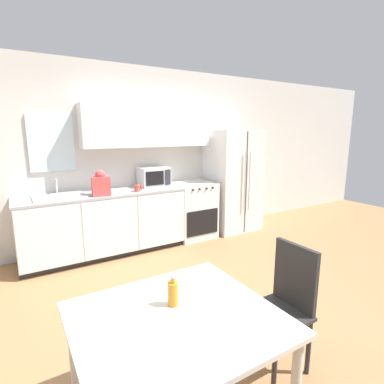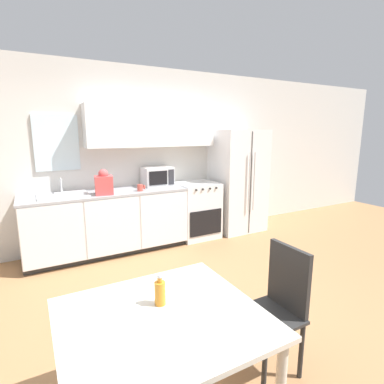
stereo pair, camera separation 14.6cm
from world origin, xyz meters
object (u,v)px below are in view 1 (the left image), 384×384
(microwave, at_px, (154,177))
(drink_bottle, at_px, (173,293))
(oven_range, at_px, (192,210))
(coffee_mug, at_px, (138,188))
(dining_table, at_px, (177,332))
(refrigerator, at_px, (233,180))
(dining_chair_side, at_px, (286,298))

(microwave, bearing_deg, drink_bottle, -111.94)
(oven_range, xyz_separation_m, drink_bottle, (-1.76, -2.70, 0.35))
(coffee_mug, xyz_separation_m, dining_table, (-0.80, -2.65, -0.31))
(refrigerator, relative_size, dining_table, 1.62)
(oven_range, relative_size, refrigerator, 0.52)
(coffee_mug, height_order, dining_chair_side, coffee_mug)
(coffee_mug, bearing_deg, dining_chair_side, -87.20)
(oven_range, height_order, drink_bottle, drink_bottle)
(coffee_mug, height_order, dining_table, coffee_mug)
(drink_bottle, bearing_deg, coffee_mug, 73.35)
(oven_range, relative_size, drink_bottle, 4.77)
(refrigerator, xyz_separation_m, drink_bottle, (-2.59, -2.68, -0.08))
(coffee_mug, bearing_deg, dining_table, -106.74)
(dining_table, distance_m, dining_chair_side, 0.93)
(refrigerator, relative_size, dining_chair_side, 1.89)
(coffee_mug, xyz_separation_m, drink_bottle, (-0.76, -2.53, -0.14))
(coffee_mug, distance_m, dining_chair_side, 2.64)
(refrigerator, height_order, coffee_mug, refrigerator)
(microwave, relative_size, dining_table, 0.41)
(refrigerator, relative_size, microwave, 3.94)
(drink_bottle, bearing_deg, oven_range, 56.87)
(oven_range, bearing_deg, coffee_mug, -170.47)
(microwave, relative_size, drink_bottle, 2.34)
(oven_range, xyz_separation_m, dining_chair_side, (-0.88, -2.77, 0.08))
(dining_table, relative_size, drink_bottle, 5.70)
(dining_chair_side, bearing_deg, microwave, -5.03)
(microwave, distance_m, dining_table, 3.19)
(refrigerator, distance_m, microwave, 1.47)
(oven_range, bearing_deg, dining_table, -122.61)
(oven_range, height_order, coffee_mug, coffee_mug)
(drink_bottle, bearing_deg, dining_table, -108.54)
(drink_bottle, bearing_deg, microwave, 68.06)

